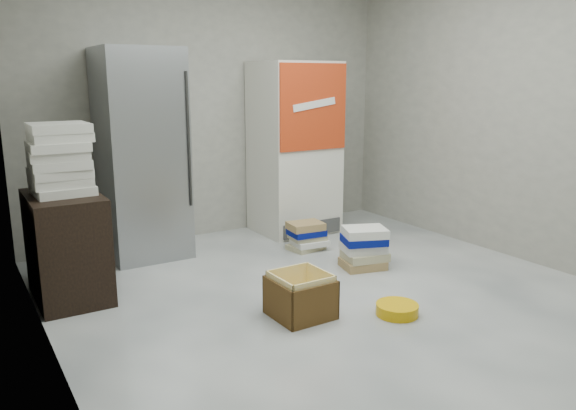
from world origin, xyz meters
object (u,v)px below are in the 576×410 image
Objects in this scene: steel_fridge at (142,155)px; wood_shelf at (67,246)px; coke_cooler at (294,148)px; cardboard_box at (301,298)px; phonebook_stack_main at (364,248)px.

steel_fridge is 2.37× the size of wood_shelf.
steel_fridge reaches higher than coke_cooler.
steel_fridge is 1.23m from wood_shelf.
coke_cooler is at bearing 57.95° from cardboard_box.
steel_fridge is at bearing 179.82° from coke_cooler.
wood_shelf is 2.43m from phonebook_stack_main.
phonebook_stack_main is at bearing -42.69° from steel_fridge.
cardboard_box is (1.30, -1.23, -0.27)m from wood_shelf.
coke_cooler is at bearing -0.18° from steel_fridge.
phonebook_stack_main is at bearing 28.05° from cardboard_box.
wood_shelf is at bearing -138.69° from steel_fridge.
wood_shelf is at bearing -163.72° from coke_cooler.
cardboard_box is at bearing -76.39° from steel_fridge.
steel_fridge is 4.27× the size of phonebook_stack_main.
coke_cooler is 2.41m from cardboard_box.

